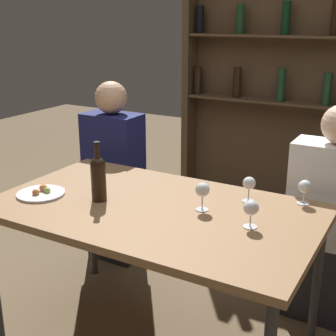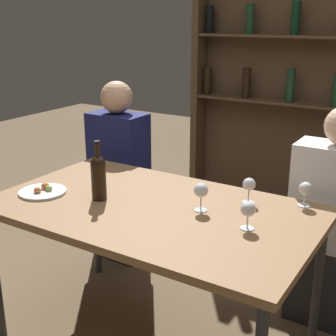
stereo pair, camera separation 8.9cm
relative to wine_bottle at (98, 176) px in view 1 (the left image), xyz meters
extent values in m
cube|color=olive|center=(0.27, 0.06, -0.14)|extent=(1.52, 0.90, 0.04)
cylinder|color=#2D2D30|center=(-0.43, 0.45, -0.52)|extent=(0.04, 0.04, 0.72)
cylinder|color=#2D2D30|center=(0.97, 0.45, -0.52)|extent=(0.04, 0.04, 0.72)
cube|color=#4C3823|center=(0.27, 2.10, 0.18)|extent=(1.61, 0.02, 2.11)
cube|color=#4C3823|center=(-0.54, 2.00, 0.18)|extent=(0.06, 0.18, 2.11)
cube|color=#4C3823|center=(0.27, 2.00, 0.07)|extent=(1.53, 0.18, 0.02)
cylinder|color=black|center=(-0.46, 2.00, 0.19)|extent=(0.07, 0.07, 0.23)
cylinder|color=black|center=(-0.10, 1.99, 0.20)|extent=(0.07, 0.07, 0.24)
cylinder|color=#19381E|center=(0.27, 1.99, 0.21)|extent=(0.07, 0.07, 0.26)
cylinder|color=#19381E|center=(0.63, 1.99, 0.20)|extent=(0.07, 0.07, 0.24)
cube|color=#4C3823|center=(0.27, 2.00, 0.58)|extent=(1.53, 0.18, 0.02)
cylinder|color=black|center=(-0.45, 2.00, 0.69)|extent=(0.07, 0.07, 0.22)
cylinder|color=#19381E|center=(-0.10, 2.00, 0.70)|extent=(0.07, 0.07, 0.23)
cylinder|color=black|center=(0.27, 2.00, 0.71)|extent=(0.07, 0.07, 0.24)
cylinder|color=black|center=(0.64, 1.99, 0.71)|extent=(0.07, 0.07, 0.25)
cylinder|color=black|center=(0.00, 0.00, -0.03)|extent=(0.07, 0.07, 0.18)
sphere|color=black|center=(0.00, 0.00, 0.06)|extent=(0.07, 0.07, 0.07)
cylinder|color=black|center=(0.00, 0.00, 0.11)|extent=(0.03, 0.03, 0.10)
cylinder|color=black|center=(0.00, 0.00, 0.16)|extent=(0.03, 0.03, 0.01)
cylinder|color=silver|center=(0.74, 0.07, -0.12)|extent=(0.06, 0.06, 0.00)
cylinder|color=silver|center=(0.74, 0.07, -0.09)|extent=(0.01, 0.01, 0.07)
sphere|color=silver|center=(0.74, 0.07, -0.03)|extent=(0.06, 0.06, 0.06)
cylinder|color=silver|center=(0.63, 0.34, -0.12)|extent=(0.06, 0.06, 0.00)
cylinder|color=silver|center=(0.63, 0.34, -0.08)|extent=(0.01, 0.01, 0.07)
sphere|color=silver|center=(0.63, 0.34, -0.03)|extent=(0.06, 0.06, 0.06)
cylinder|color=silver|center=(0.48, 0.14, -0.12)|extent=(0.06, 0.06, 0.00)
cylinder|color=silver|center=(0.48, 0.14, -0.08)|extent=(0.01, 0.01, 0.08)
sphere|color=silver|center=(0.48, 0.14, -0.02)|extent=(0.07, 0.07, 0.07)
cylinder|color=silver|center=(0.87, 0.44, -0.12)|extent=(0.06, 0.06, 0.00)
cylinder|color=silver|center=(0.87, 0.44, -0.09)|extent=(0.01, 0.01, 0.07)
sphere|color=silver|center=(0.87, 0.44, -0.04)|extent=(0.06, 0.06, 0.06)
cylinder|color=silver|center=(-0.30, -0.09, -0.12)|extent=(0.24, 0.24, 0.01)
sphere|color=#C67038|center=(-0.30, -0.06, -0.10)|extent=(0.04, 0.04, 0.04)
sphere|color=#C67038|center=(-0.30, -0.12, -0.10)|extent=(0.04, 0.04, 0.04)
sphere|color=#99B256|center=(-0.27, -0.07, -0.10)|extent=(0.03, 0.03, 0.03)
cube|color=#26262B|center=(-0.44, 0.72, -0.66)|extent=(0.33, 0.22, 0.45)
cube|color=navy|center=(-0.44, 0.72, -0.15)|extent=(0.37, 0.22, 0.56)
sphere|color=tan|center=(-0.44, 0.72, 0.23)|extent=(0.21, 0.21, 0.21)
cube|color=#26262B|center=(0.96, 0.72, -0.66)|extent=(0.39, 0.22, 0.45)
cube|color=white|center=(0.96, 0.72, -0.16)|extent=(0.44, 0.22, 0.55)
camera|label=1|loc=(1.32, -1.66, 0.72)|focal=50.00mm
camera|label=2|loc=(1.40, -1.61, 0.72)|focal=50.00mm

